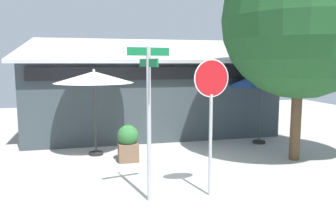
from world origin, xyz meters
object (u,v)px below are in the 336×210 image
(shade_tree, at_px, (311,23))
(sidewalk_planter, at_px, (128,142))
(patio_umbrella_royal_blue_center, at_px, (261,79))
(street_sign_post, at_px, (149,108))
(stop_sign, at_px, (211,101))
(patio_umbrella_ivory_left, at_px, (94,78))

(shade_tree, distance_m, sidewalk_planter, 6.19)
(patio_umbrella_royal_blue_center, bearing_deg, street_sign_post, -139.95)
(stop_sign, bearing_deg, shade_tree, 26.40)
(street_sign_post, xyz_separation_m, patio_umbrella_ivory_left, (-1.03, 3.73, 0.46))
(patio_umbrella_royal_blue_center, bearing_deg, shade_tree, -82.70)
(stop_sign, height_order, patio_umbrella_ivory_left, stop_sign)
(street_sign_post, height_order, sidewalk_planter, street_sign_post)
(street_sign_post, relative_size, stop_sign, 1.08)
(patio_umbrella_ivory_left, xyz_separation_m, shade_tree, (5.96, -1.97, 1.56))
(patio_umbrella_ivory_left, bearing_deg, street_sign_post, -74.56)
(shade_tree, relative_size, sidewalk_planter, 5.92)
(stop_sign, relative_size, shade_tree, 0.47)
(sidewalk_planter, bearing_deg, patio_umbrella_ivory_left, 136.25)
(stop_sign, bearing_deg, patio_umbrella_ivory_left, 121.94)
(street_sign_post, xyz_separation_m, shade_tree, (4.93, 1.76, 2.01))
(shade_tree, height_order, sidewalk_planter, shade_tree)
(patio_umbrella_ivory_left, relative_size, shade_tree, 0.42)
(stop_sign, relative_size, patio_umbrella_royal_blue_center, 1.12)
(street_sign_post, height_order, patio_umbrella_ivory_left, street_sign_post)
(sidewalk_planter, bearing_deg, shade_tree, -12.28)
(street_sign_post, bearing_deg, patio_umbrella_royal_blue_center, 40.05)
(shade_tree, bearing_deg, stop_sign, -153.60)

